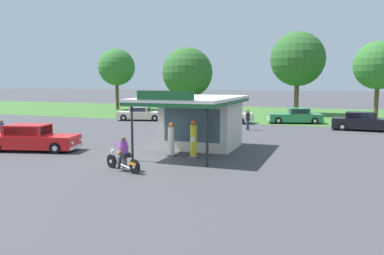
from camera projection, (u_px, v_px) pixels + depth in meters
name	position (u px, v px, depth m)	size (l,w,h in m)	color
ground_plane	(151.00, 159.00, 20.10)	(300.00, 300.00, 0.00)	#424247
grass_verge_strip	(258.00, 113.00, 48.03)	(120.00, 24.00, 0.01)	#3D6B2D
service_station_kiosk	(200.00, 118.00, 23.03)	(4.88, 7.55, 3.58)	beige
gas_pump_nearside	(171.00, 141.00, 20.72)	(0.44, 0.44, 1.85)	slate
gas_pump_offside	(193.00, 140.00, 20.27)	(0.44, 0.44, 2.02)	slate
motorcycle_with_rider	(123.00, 157.00, 17.33)	(2.20, 1.06, 1.58)	black
featured_classic_sedan	(32.00, 139.00, 22.36)	(5.60, 3.00, 1.53)	red
parked_car_back_row_right	(296.00, 116.00, 36.88)	(5.39, 3.09, 1.46)	#2D844C
parked_car_back_row_centre_right	(141.00, 114.00, 39.63)	(5.20, 2.98, 1.40)	beige
parked_car_back_row_centre_left	(227.00, 115.00, 37.50)	(5.11, 2.14, 1.55)	beige
parked_car_back_row_far_left	(365.00, 122.00, 31.36)	(5.57, 2.06, 1.51)	black
bystander_strolling_foreground	(248.00, 119.00, 31.78)	(0.36, 0.36, 1.66)	#2D3351
bystander_standing_back_lot	(2.00, 131.00, 25.14)	(0.34, 0.34, 1.49)	black
tree_oak_centre	(378.00, 66.00, 39.38)	(4.95, 4.95, 8.13)	brown
tree_oak_distant_spare	(299.00, 61.00, 45.86)	(6.47, 6.47, 9.88)	brown
tree_oak_far_right	(117.00, 67.00, 54.06)	(5.13, 5.13, 8.54)	brown
tree_oak_far_left	(186.00, 74.00, 51.82)	(6.75, 6.75, 8.51)	brown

